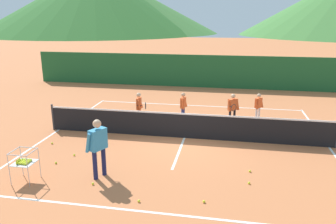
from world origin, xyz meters
The scene contains 24 objects.
ground_plane centered at (0.00, 0.00, 0.00)m, with size 120.00×120.00×0.00m, color #C67042.
line_baseline_near centered at (0.00, -5.03, 0.00)m, with size 10.25×0.08×0.01m, color white.
line_baseline_far centered at (0.00, 4.74, 0.00)m, with size 10.25×0.08×0.01m, color white.
line_sideline_west centered at (-5.12, 0.00, 0.00)m, with size 0.08×9.78×0.01m, color white.
line_sideline_east centered at (5.12, 0.00, 0.00)m, with size 0.08×9.78×0.01m, color white.
line_service_center centered at (0.00, 0.00, 0.00)m, with size 0.08×5.50×0.01m, color white.
tennis_net centered at (0.00, 0.00, 0.50)m, with size 10.76×0.08×1.05m.
instructor centered at (-1.96, -3.55, 1.03)m, with size 0.53×0.85×1.72m.
student_0 centered at (-2.10, 1.30, 0.82)m, with size 0.49×0.61×1.37m.
student_1 centered at (-0.34, 1.99, 0.77)m, with size 0.27×0.51×1.29m.
student_2 centered at (1.76, 1.86, 0.81)m, with size 0.51×0.69×1.35m.
student_3 centered at (2.86, 2.66, 0.74)m, with size 0.41×0.48×1.23m.
ball_cart centered at (-3.90, -4.16, 0.58)m, with size 0.58×0.58×0.90m.
tennis_ball_0 centered at (1.09, -4.39, 0.03)m, with size 0.07×0.07×0.07m, color yellow.
tennis_ball_1 centered at (2.29, -2.47, 0.03)m, with size 0.07×0.07×0.07m, color yellow.
tennis_ball_2 centered at (-4.60, -1.49, 0.03)m, with size 0.07×0.07×0.07m, color yellow.
tennis_ball_3 centered at (2.23, -3.21, 0.03)m, with size 0.07×0.07×0.07m, color yellow.
tennis_ball_4 centered at (-3.34, -2.32, 0.03)m, with size 0.07×0.07×0.07m, color yellow.
tennis_ball_5 centered at (-1.97, -4.03, 0.03)m, with size 0.07×0.07×0.07m, color yellow.
tennis_ball_6 centered at (-3.63, -2.99, 0.03)m, with size 0.07×0.07×0.07m, color yellow.
tennis_ball_7 centered at (-0.50, -4.66, 0.03)m, with size 0.07×0.07×0.07m, color yellow.
windscreen_fence centered at (0.00, 9.33, 1.04)m, with size 22.55×0.08×2.07m, color #1E5B2D.
hill_0 centered at (-25.65, 75.91, 6.12)m, with size 47.47×47.47×12.24m, color #427A38.
hill_1 centered at (-33.47, 73.08, 7.94)m, with size 57.64×57.64×15.88m, color #2D6628.
Camera 1 is at (1.53, -11.64, 4.44)m, focal length 35.38 mm.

